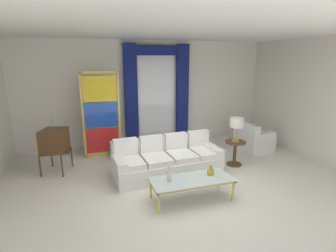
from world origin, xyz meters
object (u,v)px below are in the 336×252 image
object	(u,v)px
bottle_blue_decanter	(210,171)
vintage_tv	(54,141)
stained_glass_divider	(101,117)
peacock_figurine	(118,151)
bottle_crystal_tall	(169,175)
table_lamp_brass	(237,124)
armchair_white	(253,141)
couch_white_long	(166,160)
coffee_table	(192,181)
round_side_table	(235,151)

from	to	relation	value
bottle_blue_decanter	vintage_tv	world-z (taller)	vintage_tv
stained_glass_divider	peacock_figurine	world-z (taller)	stained_glass_divider
bottle_crystal_tall	table_lamp_brass	distance (m)	2.38
bottle_blue_decanter	armchair_white	xyz separation A→B (m)	(2.23, 1.87, -0.19)
bottle_blue_decanter	table_lamp_brass	xyz separation A→B (m)	(1.21, 1.13, 0.55)
couch_white_long	peacock_figurine	size ratio (longest dim) A/B	3.98
coffee_table	table_lamp_brass	bearing A→B (deg)	36.48
bottle_blue_decanter	peacock_figurine	world-z (taller)	bottle_blue_decanter
coffee_table	peacock_figurine	size ratio (longest dim) A/B	2.44
couch_white_long	vintage_tv	xyz separation A→B (m)	(-2.34, 0.83, 0.42)
bottle_blue_decanter	peacock_figurine	distance (m)	2.77
bottle_crystal_tall	round_side_table	world-z (taller)	bottle_crystal_tall
coffee_table	bottle_crystal_tall	distance (m)	0.44
couch_white_long	round_side_table	world-z (taller)	couch_white_long
bottle_crystal_tall	vintage_tv	world-z (taller)	vintage_tv
bottle_crystal_tall	round_side_table	size ratio (longest dim) A/B	0.52
armchair_white	stained_glass_divider	world-z (taller)	stained_glass_divider
couch_white_long	table_lamp_brass	xyz separation A→B (m)	(1.71, -0.04, 0.72)
bottle_crystal_tall	stained_glass_divider	size ratio (longest dim) A/B	0.14
couch_white_long	coffee_table	distance (m)	1.23
bottle_crystal_tall	vintage_tv	bearing A→B (deg)	135.19
vintage_tv	bottle_blue_decanter	bearing A→B (deg)	-35.19
coffee_table	peacock_figurine	distance (m)	2.64
bottle_blue_decanter	armchair_white	world-z (taller)	armchair_white
round_side_table	table_lamp_brass	distance (m)	0.67
bottle_crystal_tall	peacock_figurine	xyz separation A→B (m)	(-0.60, 2.38, -0.31)
bottle_blue_decanter	coffee_table	bearing A→B (deg)	-171.21
bottle_blue_decanter	round_side_table	world-z (taller)	bottle_blue_decanter
bottle_crystal_tall	armchair_white	size ratio (longest dim) A/B	0.33
couch_white_long	vintage_tv	size ratio (longest dim) A/B	1.78
couch_white_long	bottle_crystal_tall	xyz separation A→B (m)	(-0.31, -1.18, 0.23)
stained_glass_divider	round_side_table	world-z (taller)	stained_glass_divider
bottle_crystal_tall	stained_glass_divider	distance (m)	2.94
couch_white_long	bottle_blue_decanter	bearing A→B (deg)	-67.04
bottle_crystal_tall	peacock_figurine	distance (m)	2.48
vintage_tv	stained_glass_divider	world-z (taller)	stained_glass_divider
coffee_table	bottle_blue_decanter	xyz separation A→B (m)	(0.40, 0.06, 0.10)
bottle_crystal_tall	round_side_table	bearing A→B (deg)	29.54
coffee_table	round_side_table	bearing A→B (deg)	36.48
couch_white_long	armchair_white	xyz separation A→B (m)	(2.73, 0.71, -0.02)
armchair_white	table_lamp_brass	distance (m)	1.46
armchair_white	table_lamp_brass	size ratio (longest dim) A/B	1.65
couch_white_long	table_lamp_brass	distance (m)	1.86
vintage_tv	table_lamp_brass	xyz separation A→B (m)	(4.05, -0.87, 0.30)
bottle_blue_decanter	bottle_crystal_tall	size ratio (longest dim) A/B	0.67
table_lamp_brass	vintage_tv	bearing A→B (deg)	167.90
bottle_blue_decanter	vintage_tv	bearing A→B (deg)	144.81
peacock_figurine	table_lamp_brass	xyz separation A→B (m)	(2.63, -1.24, 0.81)
bottle_crystal_tall	round_side_table	distance (m)	2.33
peacock_figurine	couch_white_long	bearing A→B (deg)	-52.64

